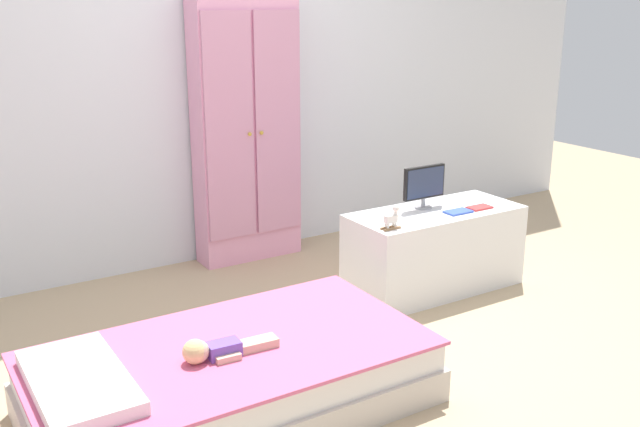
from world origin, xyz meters
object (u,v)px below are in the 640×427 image
(tv_monitor, at_px, (424,184))
(book_red, at_px, (480,207))
(bed, at_px, (231,378))
(doll, at_px, (213,350))
(rocking_horse_toy, at_px, (392,218))
(book_blue, at_px, (458,212))
(wardrobe, at_px, (247,130))
(tv_stand, at_px, (434,250))

(tv_monitor, distance_m, book_red, 0.35)
(bed, xyz_separation_m, doll, (-0.09, -0.05, 0.18))
(rocking_horse_toy, distance_m, book_blue, 0.50)
(book_red, bearing_deg, wardrobe, 128.20)
(wardrobe, bearing_deg, tv_stand, -57.70)
(doll, height_order, rocking_horse_toy, rocking_horse_toy)
(bed, xyz_separation_m, wardrobe, (0.88, 1.59, 0.70))
(rocking_horse_toy, bearing_deg, book_blue, 4.42)
(wardrobe, height_order, tv_stand, wardrobe)
(bed, xyz_separation_m, tv_monitor, (1.51, 0.62, 0.48))
(bed, xyz_separation_m, tv_stand, (1.54, 0.55, 0.10))
(book_blue, bearing_deg, rocking_horse_toy, -175.58)
(rocking_horse_toy, bearing_deg, bed, -159.91)
(bed, bearing_deg, wardrobe, 60.99)
(tv_monitor, bearing_deg, doll, -157.20)
(wardrobe, relative_size, book_blue, 11.01)
(tv_stand, height_order, rocking_horse_toy, rocking_horse_toy)
(doll, bearing_deg, book_red, 14.98)
(wardrobe, xyz_separation_m, rocking_horse_toy, (0.24, -1.18, -0.30))
(bed, bearing_deg, book_red, 14.18)
(tv_monitor, distance_m, book_blue, 0.24)
(book_blue, distance_m, book_red, 0.16)
(wardrobe, height_order, book_red, wardrobe)
(tv_monitor, relative_size, rocking_horse_toy, 2.21)
(bed, height_order, tv_monitor, tv_monitor)
(tv_stand, relative_size, book_blue, 6.71)
(bed, bearing_deg, tv_stand, 19.59)
(tv_monitor, height_order, book_red, tv_monitor)
(doll, xyz_separation_m, rocking_horse_toy, (1.22, 0.46, 0.22))
(wardrobe, xyz_separation_m, book_blue, (0.73, -1.14, -0.36))
(wardrobe, xyz_separation_m, tv_stand, (0.66, -1.04, -0.60))
(doll, distance_m, tv_monitor, 1.77)
(tv_stand, bearing_deg, doll, -159.84)
(wardrobe, distance_m, tv_stand, 1.37)
(tv_monitor, bearing_deg, book_blue, -58.38)
(wardrobe, height_order, rocking_horse_toy, wardrobe)
(book_blue, bearing_deg, wardrobe, 122.79)
(bed, height_order, wardrobe, wardrobe)
(doll, height_order, book_red, book_red)
(doll, height_order, book_blue, book_blue)
(rocking_horse_toy, height_order, book_red, rocking_horse_toy)
(tv_monitor, height_order, rocking_horse_toy, tv_monitor)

